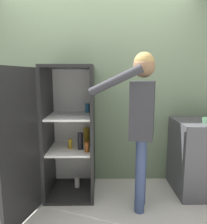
# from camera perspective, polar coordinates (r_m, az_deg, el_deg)

# --- Properties ---
(ground_plane) EXTENTS (12.00, 12.00, 0.00)m
(ground_plane) POSITION_cam_1_polar(r_m,az_deg,el_deg) (2.52, -1.82, -26.68)
(ground_plane) COLOR beige
(wall_back) EXTENTS (7.00, 0.06, 2.55)m
(wall_back) POSITION_cam_1_polar(r_m,az_deg,el_deg) (3.02, -1.59, 5.43)
(wall_back) COLOR gray
(wall_back) RESTS_ON ground_plane
(refrigerator) EXTENTS (0.81, 1.22, 1.61)m
(refrigerator) POSITION_cam_1_polar(r_m,az_deg,el_deg) (2.69, -10.68, -5.50)
(refrigerator) COLOR black
(refrigerator) RESTS_ON ground_plane
(person) EXTENTS (0.75, 0.54, 1.73)m
(person) POSITION_cam_1_polar(r_m,az_deg,el_deg) (2.36, 9.96, 0.12)
(person) COLOR #384770
(person) RESTS_ON ground_plane
(counter) EXTENTS (0.76, 0.65, 0.93)m
(counter) POSITION_cam_1_polar(r_m,az_deg,el_deg) (3.12, 24.89, -10.54)
(counter) COLOR #4C4C51
(counter) RESTS_ON ground_plane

